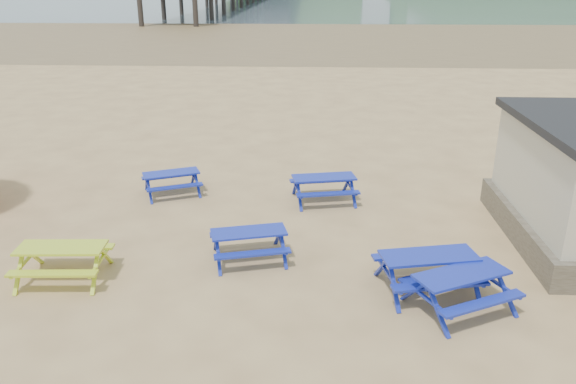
{
  "coord_description": "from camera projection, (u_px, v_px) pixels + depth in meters",
  "views": [
    {
      "loc": [
        1.76,
        -12.28,
        6.32
      ],
      "look_at": [
        1.09,
        1.5,
        1.0
      ],
      "focal_mm": 35.0,
      "sensor_mm": 36.0,
      "label": 1
    }
  ],
  "objects": [
    {
      "name": "ground",
      "position": [
        241.0,
        251.0,
        13.8
      ],
      "size": [
        400.0,
        400.0,
        0.0
      ],
      "primitive_type": "plane",
      "color": "tan",
      "rests_on": "ground"
    },
    {
      "name": "wet_sand",
      "position": [
        301.0,
        34.0,
        65.05
      ],
      "size": [
        400.0,
        400.0,
        0.0
      ],
      "primitive_type": "plane",
      "color": "olive",
      "rests_on": "ground"
    },
    {
      "name": "picnic_table_blue_a",
      "position": [
        172.0,
        183.0,
        17.3
      ],
      "size": [
        2.07,
        1.9,
        0.7
      ],
      "rotation": [
        0.0,
        0.0,
        0.4
      ],
      "color": "#1B1A9B",
      "rests_on": "ground"
    },
    {
      "name": "picnic_table_blue_b",
      "position": [
        324.0,
        189.0,
        16.74
      ],
      "size": [
        2.11,
        1.83,
        0.78
      ],
      "rotation": [
        0.0,
        0.0,
        0.2
      ],
      "color": "#1B1A9B",
      "rests_on": "ground"
    },
    {
      "name": "picnic_table_blue_d",
      "position": [
        249.0,
        245.0,
        13.27
      ],
      "size": [
        2.05,
        1.81,
        0.74
      ],
      "rotation": [
        0.0,
        0.0,
        0.25
      ],
      "color": "#1B1A9B",
      "rests_on": "ground"
    },
    {
      "name": "picnic_table_blue_e",
      "position": [
        427.0,
        272.0,
        11.94
      ],
      "size": [
        2.3,
        1.99,
        0.85
      ],
      "rotation": [
        0.0,
        0.0,
        0.2
      ],
      "color": "#1B1A9B",
      "rests_on": "ground"
    },
    {
      "name": "picnic_table_blue_f",
      "position": [
        460.0,
        291.0,
        11.28
      ],
      "size": [
        2.43,
        2.26,
        0.81
      ],
      "rotation": [
        0.0,
        0.0,
        0.47
      ],
      "color": "#1B1A9B",
      "rests_on": "ground"
    },
    {
      "name": "picnic_table_yellow",
      "position": [
        63.0,
        263.0,
        12.41
      ],
      "size": [
        1.97,
        1.63,
        0.79
      ],
      "rotation": [
        0.0,
        0.0,
        0.06
      ],
      "color": "yellow",
      "rests_on": "ground"
    },
    {
      "name": "headland_town",
      "position": [
        534.0,
        19.0,
        227.33
      ],
      "size": [
        264.0,
        144.0,
        108.0
      ],
      "color": "#2D4C1E",
      "rests_on": "ground"
    }
  ]
}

